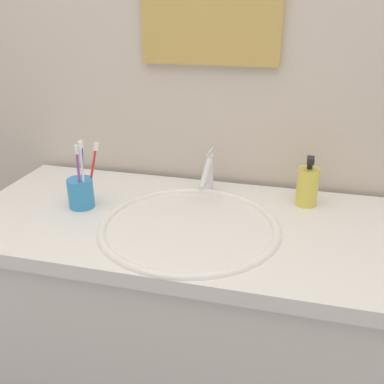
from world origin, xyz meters
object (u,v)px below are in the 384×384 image
Objects in this scene: toothbrush_red at (92,170)px; faucet at (208,172)px; toothbrush_white at (82,171)px; toothbrush_purple at (79,173)px; toothbrush_cup at (81,193)px; soap_dispenser at (307,186)px; toothbrush_blue at (82,168)px.

faucet is at bearing 28.65° from toothbrush_red.
toothbrush_white is 0.01m from toothbrush_purple.
toothbrush_red reaches higher than faucet.
toothbrush_cup is (-0.34, -0.19, -0.03)m from faucet.
soap_dispenser is at bearing 14.32° from toothbrush_red.
toothbrush_white is at bearing -146.48° from faucet.
toothbrush_red is (0.01, 0.04, -0.01)m from toothbrush_white.
toothbrush_purple is (-0.01, -0.00, -0.01)m from toothbrush_white.
toothbrush_cup is 0.08m from toothbrush_red.
toothbrush_white is 1.11× the size of toothbrush_blue.
toothbrush_white is at bearing -102.35° from toothbrush_red.
toothbrush_cup is at bearing -164.58° from soap_dispenser.
toothbrush_blue is (-0.01, 0.03, 0.07)m from toothbrush_cup.
toothbrush_white reaches higher than toothbrush_blue.
toothbrush_white is at bearing -61.32° from toothbrush_blue.
toothbrush_white is 0.65m from soap_dispenser.
soap_dispenser is at bearing 17.68° from toothbrush_white.
soap_dispenser is (0.30, -0.01, -0.01)m from faucet.
toothbrush_purple reaches higher than soap_dispenser.
toothbrush_blue is 0.66m from soap_dispenser.
toothbrush_blue is at bearing -155.91° from faucet.
faucet is 0.39m from toothbrush_cup.
toothbrush_red reaches higher than toothbrush_cup.
faucet is 0.86× the size of toothbrush_blue.
faucet is 0.35m from toothbrush_red.
toothbrush_white reaches higher than toothbrush_cup.
toothbrush_red is 0.63m from soap_dispenser.
soap_dispenser reaches higher than faucet.
toothbrush_purple is 0.66m from soap_dispenser.
toothbrush_blue is at bearing 118.68° from toothbrush_white.
faucet is at bearing 33.20° from toothbrush_purple.
toothbrush_purple is (0.02, -0.06, 0.01)m from toothbrush_blue.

